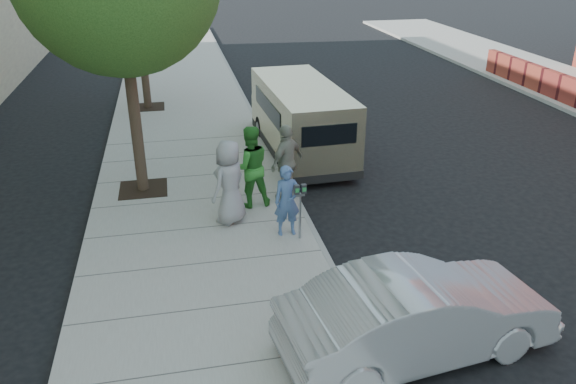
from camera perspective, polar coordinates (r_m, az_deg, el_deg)
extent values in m
plane|color=black|center=(12.81, -4.35, -3.78)|extent=(120.00, 120.00, 0.00)
cube|color=gray|center=(12.71, -8.84, -3.89)|extent=(5.00, 60.00, 0.15)
cube|color=gray|center=(13.01, 1.94, -2.87)|extent=(0.12, 60.00, 0.16)
cube|color=black|center=(14.86, -14.48, 0.33)|extent=(1.20, 1.20, 0.01)
cylinder|color=#38281E|center=(14.18, -15.32, 7.61)|extent=(0.28, 0.28, 3.96)
cube|color=black|center=(22.02, -14.01, 8.38)|extent=(1.20, 1.20, 0.01)
cylinder|color=#38281E|center=(21.61, -14.50, 12.84)|extent=(0.28, 0.28, 3.52)
cylinder|color=gray|center=(11.88, 1.22, -2.59)|extent=(0.05, 0.05, 1.00)
cube|color=gray|center=(11.65, 1.24, -0.26)|extent=(0.20, 0.07, 0.07)
cube|color=#2D2D30|center=(11.57, 0.89, 0.25)|extent=(0.11, 0.10, 0.20)
cube|color=#2D2D30|center=(11.62, 1.60, 0.34)|extent=(0.11, 0.10, 0.20)
cube|color=beige|center=(16.68, 1.36, 7.57)|extent=(2.16, 5.33, 1.94)
cube|color=beige|center=(19.48, -0.93, 8.65)|extent=(1.81, 0.61, 0.83)
cube|color=black|center=(14.18, 4.23, 5.78)|extent=(1.46, 0.08, 0.53)
cylinder|color=black|center=(18.34, -2.72, 6.54)|extent=(0.28, 0.75, 0.74)
cylinder|color=black|center=(18.73, 2.45, 6.94)|extent=(0.28, 0.75, 0.74)
cylinder|color=black|center=(15.07, 0.05, 2.41)|extent=(0.28, 0.75, 0.74)
cylinder|color=black|center=(15.55, 6.19, 2.98)|extent=(0.28, 0.75, 0.74)
imported|color=#A9ABB0|center=(9.15, 13.09, -12.03)|extent=(4.58, 2.11, 1.45)
imported|color=#48679A|center=(11.94, -0.08, -0.91)|extent=(0.57, 0.38, 1.57)
imported|color=#2E822A|center=(13.19, -3.88, 2.59)|extent=(1.04, 0.85, 1.98)
imported|color=gray|center=(12.46, -5.98, 1.00)|extent=(1.10, 1.10, 1.93)
imported|color=gray|center=(13.54, -0.12, 3.05)|extent=(1.14, 1.07, 1.89)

